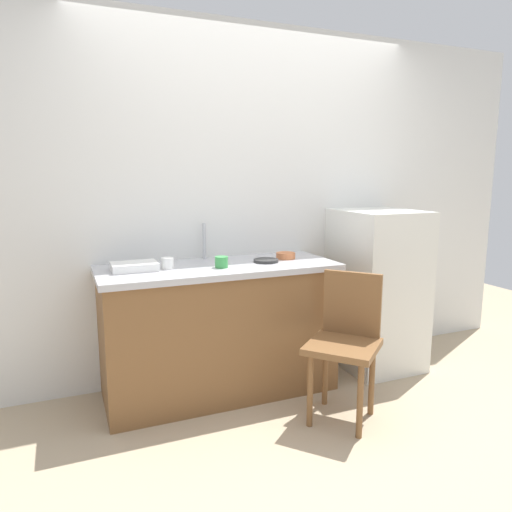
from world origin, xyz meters
name	(u,v)px	position (x,y,z in m)	size (l,w,h in m)	color
ground_plane	(313,425)	(0.00, 0.00, 0.00)	(8.00, 8.00, 0.00)	tan
back_wall	(251,203)	(0.00, 1.00, 1.27)	(4.80, 0.10, 2.54)	silver
cabinet_base	(219,332)	(-0.37, 0.65, 0.43)	(1.53, 0.60, 0.85)	brown
countertop	(218,268)	(-0.37, 0.65, 0.87)	(1.57, 0.64, 0.04)	#B7B7BC
faucet	(204,241)	(-0.39, 0.90, 1.02)	(0.02, 0.02, 0.25)	#B7B7BC
refrigerator	(376,289)	(0.90, 0.63, 0.61)	(0.57, 0.64, 1.22)	silver
chair	(346,339)	(0.23, 0.03, 0.50)	(0.56, 0.56, 0.89)	brown
dish_tray	(134,266)	(-0.92, 0.67, 0.92)	(0.28, 0.20, 0.05)	white
terracotta_bowl	(286,256)	(0.14, 0.68, 0.91)	(0.14, 0.14, 0.04)	#C67042
hotplate	(266,261)	(-0.04, 0.62, 0.90)	(0.17, 0.17, 0.02)	#2D2D2D
cup_white	(168,263)	(-0.71, 0.64, 0.93)	(0.08, 0.08, 0.07)	white
cup_green	(221,262)	(-0.38, 0.55, 0.93)	(0.08, 0.08, 0.07)	green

